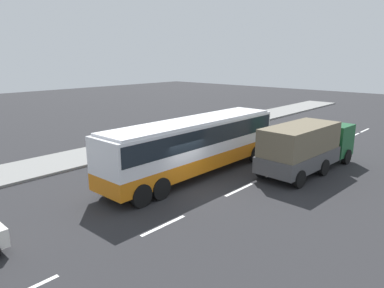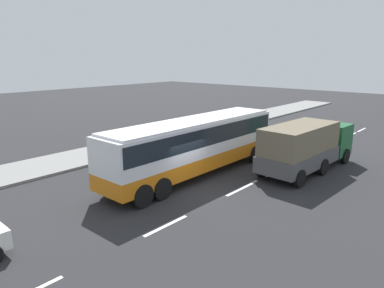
{
  "view_description": "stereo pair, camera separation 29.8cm",
  "coord_description": "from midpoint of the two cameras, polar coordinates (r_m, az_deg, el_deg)",
  "views": [
    {
      "loc": [
        -12.59,
        -11.63,
        6.68
      ],
      "look_at": [
        2.23,
        1.76,
        1.75
      ],
      "focal_mm": 32.97,
      "sensor_mm": 36.0,
      "label": 1
    },
    {
      "loc": [
        -12.78,
        -11.41,
        6.68
      ],
      "look_at": [
        2.23,
        1.76,
        1.75
      ],
      "focal_mm": 32.97,
      "sensor_mm": 36.0,
      "label": 2
    }
  ],
  "objects": [
    {
      "name": "coach_bus",
      "position": [
        20.02,
        0.86,
        0.47
      ],
      "size": [
        12.35,
        2.72,
        3.28
      ],
      "rotation": [
        0.0,
        0.0,
        -0.0
      ],
      "color": "orange",
      "rests_on": "ground_plane"
    },
    {
      "name": "sidewalk_curb",
      "position": [
        25.35,
        -16.08,
        -1.79
      ],
      "size": [
        80.0,
        4.0,
        0.15
      ],
      "primitive_type": "cube",
      "color": "gray",
      "rests_on": "ground_plane"
    },
    {
      "name": "lane_centreline",
      "position": [
        20.54,
        11.96,
        -5.41
      ],
      "size": [
        39.53,
        0.16,
        0.01
      ],
      "color": "white",
      "rests_on": "ground_plane"
    },
    {
      "name": "ground_plane",
      "position": [
        18.39,
        -0.13,
        -7.43
      ],
      "size": [
        120.0,
        120.0,
        0.0
      ],
      "primitive_type": "plane",
      "color": "#28282B"
    },
    {
      "name": "pedestrian_near_curb",
      "position": [
        29.21,
        -1.09,
        3.02
      ],
      "size": [
        0.32,
        0.32,
        1.78
      ],
      "rotation": [
        0.0,
        0.0,
        5.67
      ],
      "color": "brown",
      "rests_on": "sidewalk_curb"
    },
    {
      "name": "cargo_truck",
      "position": [
        22.08,
        18.48,
        -0.2
      ],
      "size": [
        7.98,
        2.95,
        2.91
      ],
      "rotation": [
        0.0,
        0.0,
        -0.05
      ],
      "color": "#19592D",
      "rests_on": "ground_plane"
    }
  ]
}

